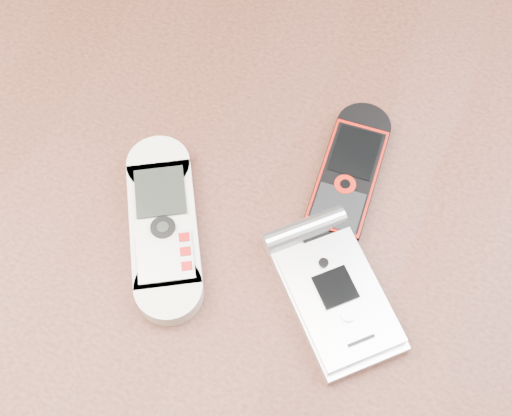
% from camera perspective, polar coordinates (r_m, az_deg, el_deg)
% --- Properties ---
extents(table, '(1.20, 0.80, 0.75)m').
position_cam_1_polar(table, '(0.60, -0.44, -4.88)').
color(table, black).
rests_on(table, ground).
extents(nokia_white, '(0.11, 0.14, 0.02)m').
position_cam_1_polar(nokia_white, '(0.49, -7.40, -1.41)').
color(nokia_white, beige).
rests_on(nokia_white, table).
extents(nokia_black_red, '(0.05, 0.13, 0.01)m').
position_cam_1_polar(nokia_black_red, '(0.51, 7.29, 2.26)').
color(nokia_black_red, black).
rests_on(nokia_black_red, table).
extents(motorola_razr, '(0.12, 0.12, 0.02)m').
position_cam_1_polar(motorola_razr, '(0.47, 6.44, -6.97)').
color(motorola_razr, silver).
rests_on(motorola_razr, table).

